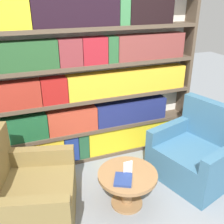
% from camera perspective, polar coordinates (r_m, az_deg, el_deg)
% --- Properties ---
extents(ground_plane, '(14.00, 14.00, 0.00)m').
position_cam_1_polar(ground_plane, '(3.14, 4.06, -21.56)').
color(ground_plane, gray).
extents(bookshelf, '(3.01, 0.30, 2.33)m').
position_cam_1_polar(bookshelf, '(3.60, -4.11, 6.34)').
color(bookshelf, silver).
rests_on(bookshelf, ground_plane).
extents(armchair_left, '(1.08, 1.14, 0.97)m').
position_cam_1_polar(armchair_left, '(3.02, -17.87, -17.05)').
color(armchair_left, olive).
rests_on(armchair_left, ground_plane).
extents(armchair_right, '(1.09, 1.15, 0.97)m').
position_cam_1_polar(armchair_right, '(3.67, 17.89, -8.86)').
color(armchair_right, '#386684').
rests_on(armchair_right, ground_plane).
extents(coffee_table, '(0.67, 0.67, 0.43)m').
position_cam_1_polar(coffee_table, '(3.07, 3.36, -15.00)').
color(coffee_table, olive).
rests_on(coffee_table, ground_plane).
extents(table_sign, '(0.11, 0.06, 0.16)m').
position_cam_1_polar(table_sign, '(2.95, 3.46, -12.15)').
color(table_sign, black).
rests_on(table_sign, coffee_table).
extents(stray_book, '(0.27, 0.28, 0.03)m').
position_cam_1_polar(stray_book, '(2.88, 2.44, -14.49)').
color(stray_book, navy).
rests_on(stray_book, coffee_table).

